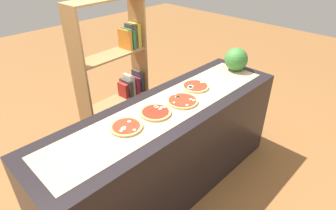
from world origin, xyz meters
TOP-DOWN VIEW (x-y plane):
  - ground_plane at (0.00, 0.00)m, footprint 12.00×12.00m
  - counter at (0.00, 0.00)m, footprint 2.29×0.65m
  - parchment_paper at (0.00, 0.00)m, footprint 2.11×0.44m
  - pizza_mushroom_0 at (-0.41, 0.01)m, footprint 0.23×0.23m
  - pizza_mushroom_1 at (-0.14, 0.00)m, footprint 0.24×0.24m
  - pizza_mushroom_2 at (0.14, -0.03)m, footprint 0.25×0.25m
  - pizza_mozzarella_3 at (0.41, 0.06)m, footprint 0.24×0.24m
  - watermelon at (0.99, 0.02)m, footprint 0.23×0.23m
  - bookshelf at (0.20, 0.89)m, footprint 0.78×0.29m

SIDE VIEW (x-z plane):
  - ground_plane at x=0.00m, z-range 0.00..0.00m
  - counter at x=0.00m, z-range 0.00..0.89m
  - bookshelf at x=0.20m, z-range -0.07..1.52m
  - parchment_paper at x=0.00m, z-range 0.89..0.89m
  - pizza_mushroom_0 at x=-0.41m, z-range 0.88..0.91m
  - pizza_mushroom_1 at x=-0.14m, z-range 0.88..0.91m
  - pizza_mushroom_2 at x=0.14m, z-range 0.88..0.91m
  - pizza_mozzarella_3 at x=0.41m, z-range 0.88..0.91m
  - watermelon at x=0.99m, z-range 0.89..1.11m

